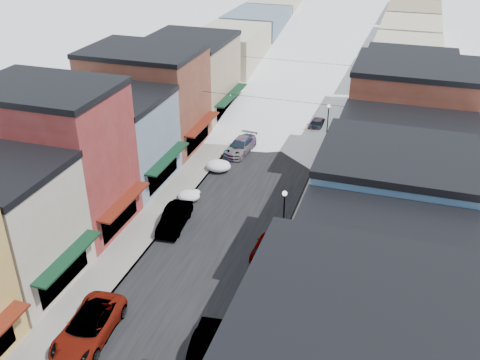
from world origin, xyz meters
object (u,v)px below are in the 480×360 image
Objects in this scene: car_dark_hatch at (175,218)px; trash_can at (286,229)px; car_green_sedan at (206,344)px; car_silver_sedan at (102,320)px; car_white_suv at (88,327)px; streetlamp_near at (284,211)px.

car_dark_hatch is 4.83× the size of trash_can.
car_green_sedan reaches higher than trash_can.
trash_can is (9.50, 1.56, -0.16)m from car_dark_hatch.
trash_can is (9.05, 14.23, 0.02)m from car_silver_sedan.
streetlamp_near reaches higher than car_white_suv.
car_silver_sedan is 3.68× the size of trash_can.
trash_can is 0.22× the size of streetlamp_near.
car_green_sedan is 13.26m from streetlamp_near.
car_green_sedan is at bearing 3.48° from car_white_suv.
car_silver_sedan is 0.81× the size of streetlamp_near.
car_white_suv reaches higher than car_silver_sedan.
car_silver_sedan is at bearing -122.46° from trash_can.
car_silver_sedan is 0.82× the size of car_green_sedan.
streetlamp_near reaches higher than car_green_sedan.
streetlamp_near is (9.42, 13.96, 2.35)m from car_white_suv.
car_dark_hatch is (-0.45, 12.67, 0.18)m from car_silver_sedan.
car_silver_sedan is 7.35m from car_green_sedan.
car_green_sedan is 14.35m from trash_can.
car_white_suv is 1.60× the size of car_silver_sedan.
car_green_sedan is at bearing -7.56° from car_silver_sedan.
car_white_suv is at bearing -116.66° from car_silver_sedan.
car_white_suv is 7.79m from car_green_sedan.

